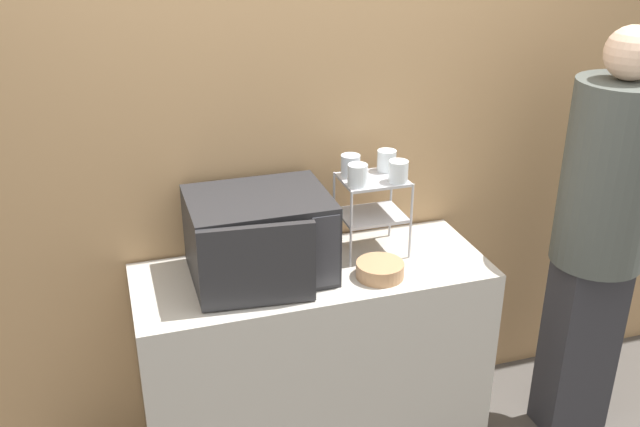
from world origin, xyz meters
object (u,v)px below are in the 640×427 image
object	(u,v)px
glass_front_right	(398,171)
bowl	(380,270)
glass_back_right	(387,161)
microwave	(259,237)
glass_front_left	(358,175)
dish_rack	(372,199)
person	(601,223)
glass_back_left	(350,165)

from	to	relation	value
glass_front_right	bowl	distance (m)	0.40
bowl	glass_back_right	bearing A→B (deg)	65.33
microwave	glass_front_left	xyz separation A→B (m)	(0.40, 0.01, 0.21)
glass_front_left	bowl	bearing A→B (deg)	-75.91
dish_rack	person	size ratio (longest dim) A/B	0.18
glass_front_left	glass_back_right	size ratio (longest dim) A/B	1.00
glass_front_left	person	world-z (taller)	person
glass_front_right	glass_back_left	world-z (taller)	same
glass_front_left	bowl	distance (m)	0.38
glass_back_left	bowl	world-z (taller)	glass_back_left
dish_rack	glass_back_left	xyz separation A→B (m)	(-0.08, 0.06, 0.14)
glass_back_right	glass_front_right	size ratio (longest dim) A/B	1.00
dish_rack	glass_back_right	size ratio (longest dim) A/B	3.76
glass_front_left	bowl	size ratio (longest dim) A/B	0.46
microwave	glass_back_left	bearing A→B (deg)	15.87
glass_front_right	dish_rack	bearing A→B (deg)	141.05
microwave	person	world-z (taller)	person
glass_back_right	microwave	bearing A→B (deg)	-167.68
glass_back_left	microwave	bearing A→B (deg)	-164.13
glass_back_right	glass_back_left	bearing A→B (deg)	-177.15
glass_front_left	dish_rack	bearing A→B (deg)	31.90
person	glass_front_right	bearing A→B (deg)	165.10
dish_rack	glass_back_left	world-z (taller)	glass_back_left
microwave	bowl	size ratio (longest dim) A/B	2.86
glass_back_right	glass_back_left	world-z (taller)	same
bowl	person	xyz separation A→B (m)	(0.96, -0.07, 0.10)
glass_back_right	glass_front_left	bearing A→B (deg)	-145.40
dish_rack	glass_back_right	bearing A→B (deg)	37.24
dish_rack	glass_front_right	world-z (taller)	glass_front_right
microwave	person	bearing A→B (deg)	-9.09
glass_back_right	bowl	world-z (taller)	glass_back_right
person	bowl	bearing A→B (deg)	175.94
glass_back_left	bowl	size ratio (longest dim) A/B	0.46
bowl	person	world-z (taller)	person
dish_rack	bowl	bearing A→B (deg)	-101.91
dish_rack	glass_front_right	distance (m)	0.17
glass_back_left	person	xyz separation A→B (m)	(0.99, -0.34, -0.24)
glass_back_left	bowl	bearing A→B (deg)	-83.40
person	glass_front_left	bearing A→B (deg)	166.93
glass_back_left	bowl	distance (m)	0.44
glass_front_right	glass_front_left	bearing A→B (deg)	176.31
glass_front_right	glass_back_left	size ratio (longest dim) A/B	1.00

